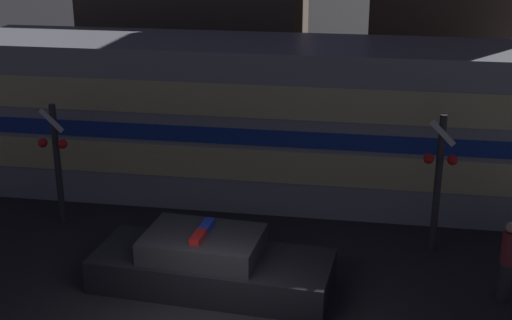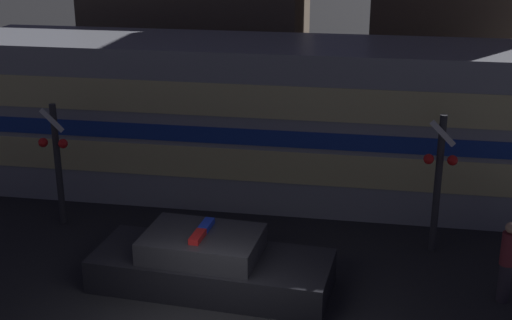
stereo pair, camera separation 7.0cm
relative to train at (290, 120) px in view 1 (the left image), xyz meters
name	(u,v)px [view 1 (the left image)]	position (x,y,z in m)	size (l,w,h in m)	color
train	(290,120)	(0.00, 0.00, 0.00)	(16.96, 3.21, 4.07)	gray
police_car	(210,265)	(-0.93, -5.28, -1.56)	(4.92, 2.18, 1.27)	black
pedestrian	(507,261)	(4.85, -4.87, -1.17)	(0.28, 0.28, 1.68)	#2D2833
crossing_signal_near	(438,178)	(3.62, -2.90, -0.28)	(0.72, 0.34, 3.17)	#2D2D33
crossing_signal_far	(56,159)	(-5.19, -2.91, -0.37)	(0.72, 0.34, 3.00)	#2D2D33
building_left	(200,37)	(-3.92, 6.18, 1.02)	(7.07, 4.62, 6.11)	brown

